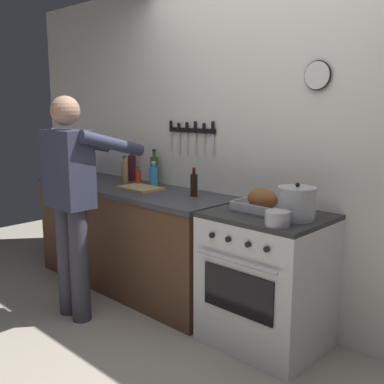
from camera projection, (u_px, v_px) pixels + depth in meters
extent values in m
cube|color=white|center=(273.00, 146.00, 3.30)|extent=(6.00, 0.10, 2.60)
cube|color=black|center=(192.00, 130.00, 3.75)|extent=(0.51, 0.02, 0.04)
cube|color=silver|center=(171.00, 141.00, 3.92)|extent=(0.01, 0.00, 0.16)
cube|color=black|center=(171.00, 126.00, 3.90)|extent=(0.02, 0.02, 0.09)
cube|color=silver|center=(179.00, 143.00, 3.86)|extent=(0.02, 0.00, 0.18)
cube|color=black|center=(179.00, 127.00, 3.83)|extent=(0.02, 0.02, 0.08)
cube|color=silver|center=(187.00, 143.00, 3.79)|extent=(0.02, 0.00, 0.18)
cube|color=black|center=(187.00, 127.00, 3.77)|extent=(0.02, 0.02, 0.09)
cube|color=silver|center=(195.00, 144.00, 3.73)|extent=(0.02, 0.00, 0.17)
cube|color=black|center=(195.00, 127.00, 3.70)|extent=(0.02, 0.02, 0.09)
cube|color=silver|center=(204.00, 143.00, 3.66)|extent=(0.02, 0.00, 0.15)
cube|color=black|center=(204.00, 128.00, 3.64)|extent=(0.02, 0.02, 0.08)
cube|color=silver|center=(213.00, 144.00, 3.60)|extent=(0.02, 0.00, 0.16)
cube|color=black|center=(213.00, 128.00, 3.57)|extent=(0.02, 0.02, 0.10)
cylinder|color=white|center=(318.00, 75.00, 2.91)|extent=(0.17, 0.02, 0.17)
torus|color=black|center=(318.00, 75.00, 2.91)|extent=(0.19, 0.02, 0.19)
cube|color=brown|center=(132.00, 239.00, 4.02)|extent=(2.00, 0.62, 0.86)
cube|color=#3D3D42|center=(131.00, 189.00, 3.93)|extent=(2.03, 0.65, 0.04)
cube|color=white|center=(266.00, 281.00, 3.05)|extent=(0.76, 0.62, 0.87)
cube|color=black|center=(237.00, 293.00, 2.83)|extent=(0.53, 0.01, 0.28)
cube|color=#2D2D2D|center=(269.00, 216.00, 2.97)|extent=(0.76, 0.62, 0.03)
cylinder|color=black|center=(212.00, 235.00, 2.90)|extent=(0.04, 0.02, 0.04)
cylinder|color=black|center=(228.00, 239.00, 2.81)|extent=(0.04, 0.02, 0.04)
cylinder|color=black|center=(248.00, 244.00, 2.71)|extent=(0.04, 0.02, 0.04)
cylinder|color=black|center=(267.00, 249.00, 2.62)|extent=(0.04, 0.02, 0.04)
cylinder|color=silver|center=(235.00, 262.00, 2.77)|extent=(0.61, 0.02, 0.02)
cylinder|color=#383842|center=(67.00, 260.00, 3.49)|extent=(0.14, 0.14, 0.86)
cylinder|color=#383842|center=(80.00, 265.00, 3.37)|extent=(0.14, 0.14, 0.86)
cube|color=#2D3347|center=(68.00, 169.00, 3.30)|extent=(0.38, 0.22, 0.56)
sphere|color=#9E755B|center=(65.00, 111.00, 3.22)|extent=(0.21, 0.21, 0.21)
cylinder|color=#2D3347|center=(80.00, 141.00, 3.58)|extent=(0.09, 0.55, 0.22)
cylinder|color=#2D3347|center=(112.00, 144.00, 3.29)|extent=(0.09, 0.55, 0.22)
cube|color=#B7B7BC|center=(262.00, 211.00, 3.02)|extent=(0.34, 0.25, 0.01)
cube|color=#B7B7BC|center=(251.00, 209.00, 2.92)|extent=(0.34, 0.01, 0.05)
cube|color=#B7B7BC|center=(273.00, 203.00, 3.10)|extent=(0.34, 0.01, 0.05)
cube|color=#B7B7BC|center=(242.00, 202.00, 3.13)|extent=(0.01, 0.25, 0.05)
cube|color=#B7B7BC|center=(284.00, 210.00, 2.90)|extent=(0.01, 0.25, 0.05)
ellipsoid|color=brown|center=(262.00, 199.00, 3.00)|extent=(0.21, 0.15, 0.15)
cylinder|color=#B7B7BC|center=(297.00, 204.00, 2.80)|extent=(0.23, 0.23, 0.19)
cylinder|color=#B2B2B7|center=(297.00, 188.00, 2.78)|extent=(0.24, 0.24, 0.01)
sphere|color=black|center=(298.00, 185.00, 2.78)|extent=(0.03, 0.03, 0.03)
cylinder|color=#B7B7BC|center=(277.00, 219.00, 2.65)|extent=(0.15, 0.15, 0.09)
cube|color=tan|center=(140.00, 188.00, 3.82)|extent=(0.36, 0.24, 0.02)
cylinder|color=#338CCC|center=(154.00, 177.00, 3.93)|extent=(0.07, 0.07, 0.17)
cylinder|color=#338CCC|center=(154.00, 165.00, 3.91)|extent=(0.03, 0.03, 0.04)
cylinder|color=white|center=(153.00, 162.00, 3.91)|extent=(0.04, 0.04, 0.01)
cylinder|color=#385623|center=(155.00, 171.00, 4.03)|extent=(0.07, 0.07, 0.24)
cylinder|color=#385623|center=(154.00, 154.00, 4.00)|extent=(0.03, 0.03, 0.05)
cylinder|color=black|center=(154.00, 150.00, 4.00)|extent=(0.03, 0.03, 0.01)
cylinder|color=red|center=(138.00, 178.00, 4.00)|extent=(0.05, 0.05, 0.13)
cylinder|color=red|center=(138.00, 169.00, 3.98)|extent=(0.02, 0.02, 0.03)
cylinder|color=#197219|center=(138.00, 166.00, 3.98)|extent=(0.02, 0.02, 0.01)
cylinder|color=black|center=(194.00, 185.00, 3.51)|extent=(0.06, 0.06, 0.17)
cylinder|color=black|center=(194.00, 172.00, 3.49)|extent=(0.03, 0.03, 0.04)
cylinder|color=#B21919|center=(194.00, 168.00, 3.49)|extent=(0.03, 0.03, 0.01)
cylinder|color=#997F4C|center=(125.00, 174.00, 4.02)|extent=(0.06, 0.06, 0.20)
cylinder|color=#997F4C|center=(125.00, 160.00, 3.99)|extent=(0.03, 0.03, 0.04)
cylinder|color=black|center=(124.00, 157.00, 3.99)|extent=(0.03, 0.03, 0.01)
cylinder|color=#47141E|center=(132.00, 168.00, 4.23)|extent=(0.07, 0.07, 0.24)
cylinder|color=#47141E|center=(132.00, 152.00, 4.20)|extent=(0.03, 0.03, 0.05)
cylinder|color=maroon|center=(132.00, 149.00, 4.20)|extent=(0.04, 0.04, 0.01)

